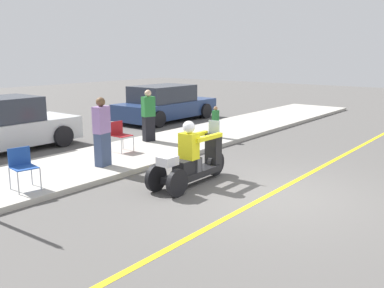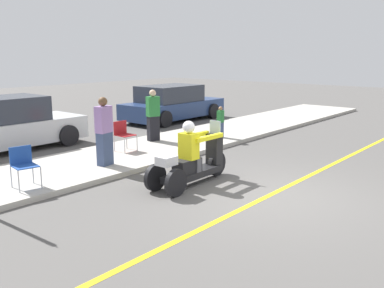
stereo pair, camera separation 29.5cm
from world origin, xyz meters
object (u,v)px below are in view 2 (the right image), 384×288
object	(u,v)px
spectator_mid_group	(104,133)
parked_car_lot_left	(172,104)
motorcycle_trike	(192,162)
folding_chair_set_back	(123,133)
folding_chair_curbside	(23,163)
spectator_end_of_line	(153,116)
parked_car_lot_right	(7,125)
spectator_by_tree	(220,123)

from	to	relation	value
spectator_mid_group	parked_car_lot_left	bearing A→B (deg)	30.67
motorcycle_trike	folding_chair_set_back	world-z (taller)	motorcycle_trike
folding_chair_curbside	folding_chair_set_back	bearing A→B (deg)	15.73
spectator_end_of_line	motorcycle_trike	bearing A→B (deg)	-123.86
parked_car_lot_right	spectator_end_of_line	bearing A→B (deg)	-39.93
spectator_by_tree	parked_car_lot_left	world-z (taller)	parked_car_lot_left
spectator_by_tree	folding_chair_set_back	world-z (taller)	spectator_by_tree
spectator_mid_group	folding_chair_set_back	distance (m)	1.59
parked_car_lot_left	spectator_by_tree	bearing A→B (deg)	-118.06
spectator_mid_group	spectator_by_tree	size ratio (longest dim) A/B	1.65
parked_car_lot_left	spectator_end_of_line	bearing A→B (deg)	-144.40
motorcycle_trike	spectator_end_of_line	world-z (taller)	spectator_end_of_line
folding_chair_curbside	parked_car_lot_left	distance (m)	9.83
spectator_mid_group	folding_chair_curbside	bearing A→B (deg)	-176.61
motorcycle_trike	folding_chair_curbside	bearing A→B (deg)	139.32
spectator_end_of_line	parked_car_lot_right	bearing A→B (deg)	140.07
spectator_mid_group	parked_car_lot_left	size ratio (longest dim) A/B	0.36
spectator_end_of_line	folding_chair_curbside	xyz separation A→B (m)	(-4.99, -1.33, -0.25)
spectator_end_of_line	folding_chair_curbside	bearing A→B (deg)	-165.11
spectator_end_of_line	folding_chair_set_back	bearing A→B (deg)	-167.06
folding_chair_set_back	parked_car_lot_right	xyz separation A→B (m)	(-1.74, 3.08, 0.10)
motorcycle_trike	spectator_mid_group	distance (m)	2.44
spectator_end_of_line	folding_chair_set_back	world-z (taller)	spectator_end_of_line
folding_chair_curbside	parked_car_lot_right	xyz separation A→B (m)	(1.73, 4.06, 0.10)
motorcycle_trike	folding_chair_curbside	size ratio (longest dim) A/B	2.78
spectator_by_tree	spectator_mid_group	bearing A→B (deg)	179.13
parked_car_lot_left	spectator_mid_group	bearing A→B (deg)	-149.33
motorcycle_trike	parked_car_lot_right	distance (m)	6.35
spectator_mid_group	spectator_by_tree	xyz separation A→B (m)	(4.59, -0.07, -0.31)
spectator_end_of_line	parked_car_lot_left	bearing A→B (deg)	35.60
spectator_mid_group	parked_car_lot_left	distance (m)	7.87
spectator_end_of_line	parked_car_lot_left	world-z (taller)	spectator_end_of_line
motorcycle_trike	parked_car_lot_left	distance (m)	8.98
folding_chair_set_back	parked_car_lot_left	world-z (taller)	parked_car_lot_left
motorcycle_trike	folding_chair_curbside	world-z (taller)	motorcycle_trike
motorcycle_trike	spectator_by_tree	distance (m)	4.74
motorcycle_trike	spectator_mid_group	bearing A→B (deg)	100.71
folding_chair_set_back	folding_chair_curbside	bearing A→B (deg)	-164.27
spectator_end_of_line	parked_car_lot_left	distance (m)	4.84
spectator_by_tree	parked_car_lot_right	world-z (taller)	parked_car_lot_right
parked_car_lot_right	folding_chair_curbside	bearing A→B (deg)	-113.05
spectator_mid_group	folding_chair_curbside	size ratio (longest dim) A/B	2.01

